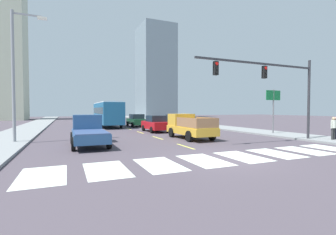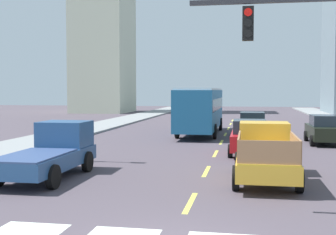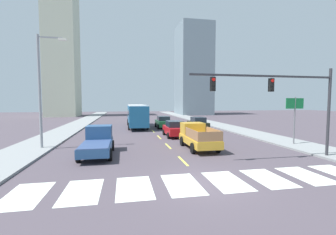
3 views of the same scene
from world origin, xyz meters
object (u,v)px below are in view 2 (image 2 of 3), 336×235
Objects in this scene: pickup_dark at (52,151)px; sedan_far at (325,130)px; city_bus at (201,107)px; sedan_near_left at (252,125)px; sedan_near_right at (250,137)px; pickup_stakebed at (265,153)px.

sedan_far is at bearing 49.50° from pickup_dark.
city_bus is 4.10m from sedan_near_left.
city_bus is 2.45× the size of sedan_far.
sedan_near_left is (0.20, 8.19, 0.00)m from sedan_near_right.
sedan_far is 1.00× the size of sedan_near_left.
city_bus is (-3.99, 15.91, 1.02)m from pickup_stakebed.
pickup_stakebed is 1.18× the size of sedan_far.
sedan_near_right is at bearing -132.80° from sedan_far.
sedan_far is 5.21m from sedan_near_left.
pickup_stakebed is 12.05m from sedan_far.
pickup_stakebed is 1.18× the size of sedan_near_left.
pickup_stakebed is 0.48× the size of city_bus.
sedan_far is (7.89, -4.51, -1.09)m from city_bus.
sedan_near_right is (3.47, -9.66, -1.09)m from city_bus.
city_bus is 10.32m from sedan_near_right.
sedan_near_left is at bearing 85.85° from sedan_near_right.
sedan_near_left is at bearing 92.59° from pickup_stakebed.
city_bus is at bearing 80.48° from pickup_dark.
sedan_near_right is at bearing -69.80° from city_bus.
sedan_near_left is at bearing 67.19° from pickup_dark.
sedan_far is (11.67, 12.21, -0.06)m from pickup_dark.
city_bus is 2.45× the size of sedan_near_right.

